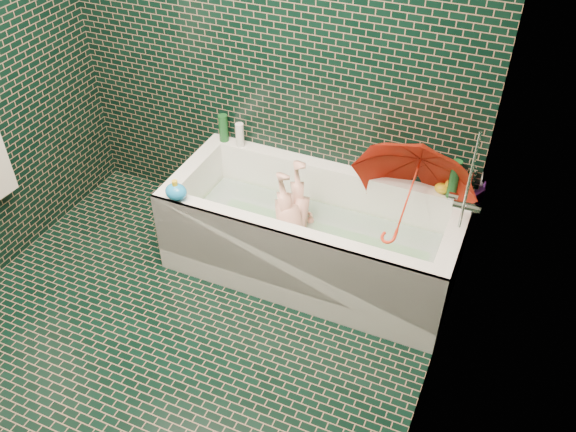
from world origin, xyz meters
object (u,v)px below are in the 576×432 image
at_px(rubber_duck, 443,187).
at_px(umbrella, 408,198).
at_px(bath_toy, 176,192).
at_px(child, 295,228).
at_px(bathtub, 311,243).

bearing_deg(rubber_duck, umbrella, -131.92).
bearing_deg(umbrella, bath_toy, -153.66).
height_order(rubber_duck, bath_toy, bath_toy).
bearing_deg(bath_toy, umbrella, 18.35).
relative_size(child, umbrella, 1.21).
relative_size(bathtub, bath_toy, 13.18).
height_order(umbrella, bath_toy, umbrella).
bearing_deg(bathtub, bath_toy, -155.26).
height_order(child, bath_toy, bath_toy).
distance_m(bathtub, umbrella, 0.67).
distance_m(child, bath_toy, 0.73).
xyz_separation_m(child, rubber_duck, (0.76, 0.36, 0.28)).
xyz_separation_m(rubber_duck, bath_toy, (-1.36, -0.66, 0.01)).
bearing_deg(child, rubber_duck, 134.71).
bearing_deg(bathtub, child, -166.53).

